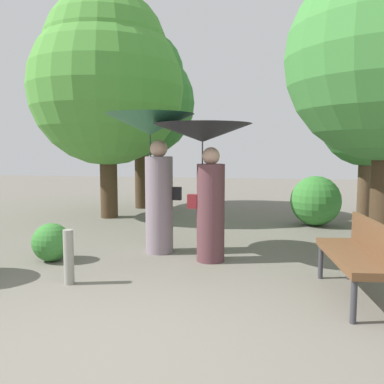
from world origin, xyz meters
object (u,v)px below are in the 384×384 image
at_px(tree_near_left, 107,77).
at_px(tree_mid_left, 141,93).
at_px(park_bench, 360,252).
at_px(person_right, 205,158).
at_px(tree_near_right, 368,111).
at_px(path_marker_post, 69,257).
at_px(person_left, 153,151).

height_order(tree_near_left, tree_mid_left, tree_near_left).
relative_size(park_bench, tree_mid_left, 0.32).
bearing_deg(tree_mid_left, tree_near_left, -99.76).
relative_size(person_right, tree_mid_left, 0.41).
bearing_deg(tree_mid_left, tree_near_right, -12.58).
bearing_deg(tree_near_right, park_bench, -102.78).
bearing_deg(person_right, tree_near_right, -46.24).
bearing_deg(park_bench, tree_mid_left, -150.62).
bearing_deg(tree_near_right, path_marker_post, -130.73).
height_order(person_left, tree_mid_left, tree_mid_left).
distance_m(tree_near_right, tree_mid_left, 5.66).
relative_size(park_bench, path_marker_post, 2.35).
distance_m(person_left, tree_near_left, 3.95).
relative_size(person_right, path_marker_post, 2.98).
relative_size(tree_near_right, tree_mid_left, 0.77).
xyz_separation_m(tree_near_right, path_marker_post, (-4.43, -5.14, -2.10)).
height_order(person_left, tree_near_right, tree_near_right).
height_order(park_bench, tree_near_left, tree_near_left).
bearing_deg(park_bench, person_right, -128.32).
distance_m(person_right, park_bench, 2.40).
xyz_separation_m(park_bench, tree_near_left, (-4.63, 4.58, 2.74)).
xyz_separation_m(tree_mid_left, path_marker_post, (1.06, -6.37, -2.76)).
bearing_deg(path_marker_post, person_right, 42.34).
xyz_separation_m(person_right, park_bench, (1.85, -1.20, -0.96)).
bearing_deg(tree_near_right, person_left, -137.90).
relative_size(person_left, tree_near_left, 0.41).
relative_size(person_left, tree_near_right, 0.58).
height_order(person_right, path_marker_post, person_right).
xyz_separation_m(person_right, tree_near_left, (-2.78, 3.38, 1.77)).
bearing_deg(path_marker_post, tree_mid_left, 99.41).
xyz_separation_m(park_bench, tree_mid_left, (-4.34, 6.26, 2.58)).
bearing_deg(person_right, tree_near_left, 31.20).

